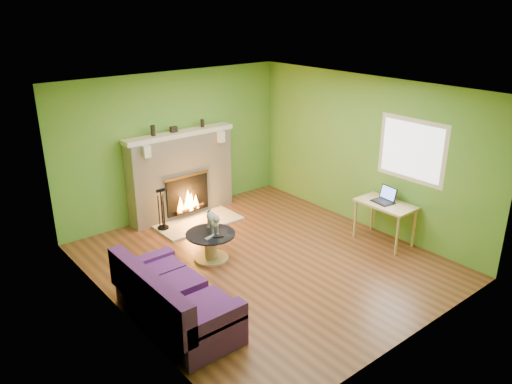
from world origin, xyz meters
The scene contains 22 objects.
floor centered at (0.00, 0.00, 0.00)m, with size 5.00×5.00×0.00m, color #5C2D1A.
ceiling centered at (0.00, 0.00, 2.60)m, with size 5.00×5.00×0.00m, color white.
wall_back centered at (0.00, 2.50, 1.30)m, with size 5.00×5.00×0.00m, color #49902F.
wall_front centered at (0.00, -2.50, 1.30)m, with size 5.00×5.00×0.00m, color #49902F.
wall_left centered at (-2.25, 0.00, 1.30)m, with size 5.00×5.00×0.00m, color #49902F.
wall_right centered at (2.25, 0.00, 1.30)m, with size 5.00×5.00×0.00m, color #49902F.
window_frame centered at (2.24, -0.90, 1.55)m, with size 1.20×1.20×0.00m, color silver.
window_pane centered at (2.23, -0.90, 1.55)m, with size 1.06×1.06×0.00m, color white.
fireplace centered at (0.00, 2.32, 0.77)m, with size 2.10×0.46×1.58m.
hearth centered at (0.00, 1.80, 0.01)m, with size 1.50×0.75×0.03m, color beige.
mantel centered at (0.00, 2.30, 1.54)m, with size 2.10×0.28×0.08m, color beige.
sofa centered at (-1.86, -0.50, 0.31)m, with size 0.85×1.79×0.80m.
coffee_table centered at (-0.57, 0.57, 0.25)m, with size 0.76×0.76×0.43m.
desk centered at (1.95, -0.73, 0.60)m, with size 0.54×0.93×0.69m.
cat centered at (-0.49, 0.62, 0.60)m, with size 0.20×0.55×0.34m, color slate, non-canonical shape.
remote_silver centered at (-0.67, 0.45, 0.44)m, with size 0.17×0.04×0.02m, color gray.
remote_black centered at (-0.55, 0.39, 0.44)m, with size 0.16×0.04×0.02m, color black.
laptop centered at (1.93, -0.68, 0.81)m, with size 0.29×0.33×0.25m, color black, non-canonical shape.
fire_tools centered at (-0.63, 1.95, 0.40)m, with size 0.19×0.19×0.73m, color black, non-canonical shape.
mantel_vase_left centered at (-0.49, 2.33, 1.67)m, with size 0.08×0.08×0.18m, color black.
mantel_vase_right centered at (0.50, 2.33, 1.65)m, with size 0.07×0.07×0.14m, color black.
mantel_box centered at (-0.09, 2.33, 1.63)m, with size 0.12×0.08×0.10m, color black.
Camera 1 is at (-4.34, -5.14, 3.72)m, focal length 35.00 mm.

